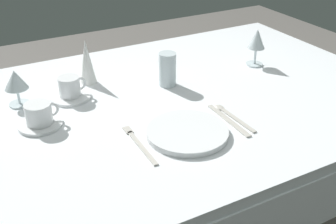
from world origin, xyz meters
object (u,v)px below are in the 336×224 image
coffee_cup_right (39,113)px  drink_tumbler (167,71)px  spoon_soup (230,114)px  napkin_folded (87,62)px  wine_glass_centre (257,41)px  dinner_knife (229,121)px  dinner_plate (187,132)px  coffee_cup_left (70,86)px  fork_outer (138,143)px  wine_glass_left (16,82)px

coffee_cup_right → drink_tumbler: (0.49, 0.07, 0.01)m
spoon_soup → coffee_cup_right: coffee_cup_right is taller
napkin_folded → wine_glass_centre: bearing=-13.8°
dinner_knife → drink_tumbler: bearing=97.3°
dinner_knife → wine_glass_centre: wine_glass_centre is taller
dinner_plate → spoon_soup: size_ratio=1.22×
coffee_cup_left → drink_tumbler: (0.35, -0.06, 0.01)m
spoon_soup → coffee_cup_right: (-0.56, 0.23, 0.04)m
spoon_soup → coffee_cup_left: coffee_cup_left is taller
fork_outer → drink_tumbler: bearing=49.6°
dinner_plate → drink_tumbler: size_ratio=1.99×
dinner_knife → wine_glass_left: bearing=142.3°
wine_glass_centre → coffee_cup_right: bearing=-175.4°
napkin_folded → coffee_cup_left: bearing=-135.7°
dinner_plate → wine_glass_centre: bearing=32.7°
dinner_knife → spoon_soup: spoon_soup is taller
spoon_soup → napkin_folded: (-0.32, 0.46, 0.08)m
coffee_cup_left → napkin_folded: (0.10, 0.09, 0.04)m
fork_outer → drink_tumbler: size_ratio=1.77×
wine_glass_centre → fork_outer: bearing=-155.2°
spoon_soup → napkin_folded: bearing=124.8°
dinner_plate → fork_outer: 0.15m
dinner_knife → spoon_soup: 0.04m
spoon_soup → coffee_cup_right: bearing=157.9°
spoon_soup → wine_glass_left: size_ratio=1.62×
coffee_cup_left → drink_tumbler: bearing=-10.6°
dinner_knife → coffee_cup_left: (-0.39, 0.40, 0.04)m
coffee_cup_left → spoon_soup: bearing=-41.2°
spoon_soup → wine_glass_left: wine_glass_left is taller
spoon_soup → wine_glass_centre: wine_glass_centre is taller
dinner_plate → fork_outer: (-0.15, 0.03, -0.01)m
coffee_cup_left → wine_glass_centre: wine_glass_centre is taller
coffee_cup_left → wine_glass_left: 0.18m
napkin_folded → dinner_plate: bearing=-74.7°
dinner_plate → coffee_cup_left: size_ratio=2.55×
dinner_plate → wine_glass_left: bearing=132.6°
spoon_soup → drink_tumbler: bearing=102.8°
wine_glass_left → drink_tumbler: same height
coffee_cup_left → napkin_folded: size_ratio=0.58×
spoon_soup → wine_glass_left: (-0.58, 0.40, 0.08)m
wine_glass_centre → napkin_folded: size_ratio=0.90×
dinner_knife → fork_outer: bearing=176.0°
fork_outer → spoon_soup: spoon_soup is taller
wine_glass_centre → wine_glass_left: bearing=173.8°
dinner_plate → spoon_soup: dinner_plate is taller
dinner_plate → coffee_cup_left: (-0.23, 0.40, 0.04)m
dinner_knife → coffee_cup_left: 0.56m
dinner_plate → coffee_cup_left: coffee_cup_left is taller
dinner_knife → coffee_cup_right: bearing=153.9°
drink_tumbler → napkin_folded: bearing=147.6°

